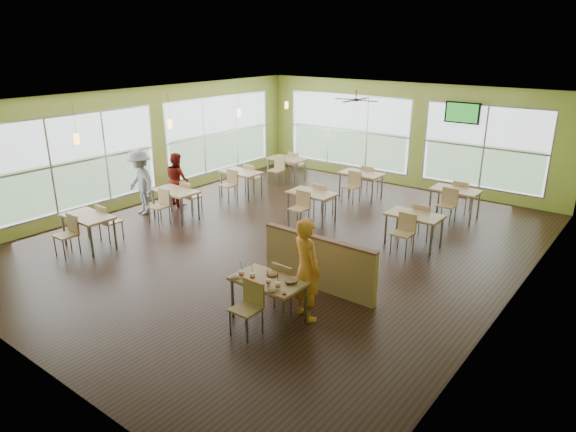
% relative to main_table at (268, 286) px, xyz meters
% --- Properties ---
extents(room, '(12.00, 12.04, 3.20)m').
position_rel_main_table_xyz_m(room, '(-2.00, 3.00, 0.97)').
color(room, black).
rests_on(room, ground).
extents(window_bays, '(9.24, 10.24, 2.38)m').
position_rel_main_table_xyz_m(window_bays, '(-4.65, 6.08, 0.85)').
color(window_bays, white).
rests_on(window_bays, room).
extents(main_table, '(1.22, 1.52, 0.87)m').
position_rel_main_table_xyz_m(main_table, '(0.00, 0.00, 0.00)').
color(main_table, tan).
rests_on(main_table, floor).
extents(half_wall_divider, '(2.40, 0.14, 1.04)m').
position_rel_main_table_xyz_m(half_wall_divider, '(0.00, 1.45, -0.11)').
color(half_wall_divider, tan).
rests_on(half_wall_divider, floor).
extents(dining_tables, '(6.92, 8.72, 0.87)m').
position_rel_main_table_xyz_m(dining_tables, '(-3.05, 4.71, -0.00)').
color(dining_tables, tan).
rests_on(dining_tables, floor).
extents(pendant_lights, '(0.11, 7.31, 0.86)m').
position_rel_main_table_xyz_m(pendant_lights, '(-5.20, 3.68, 1.82)').
color(pendant_lights, '#2D2119').
rests_on(pendant_lights, ceiling).
extents(ceiling_fan, '(1.25, 1.25, 0.29)m').
position_rel_main_table_xyz_m(ceiling_fan, '(-2.00, 6.00, 2.32)').
color(ceiling_fan, '#2D2119').
rests_on(ceiling_fan, ceiling).
extents(tv_backwall, '(1.00, 0.07, 0.60)m').
position_rel_main_table_xyz_m(tv_backwall, '(-0.20, 8.90, 1.82)').
color(tv_backwall, black).
rests_on(tv_backwall, wall_back).
extents(man_plaid, '(0.75, 0.62, 1.76)m').
position_rel_main_table_xyz_m(man_plaid, '(0.43, 0.46, 0.25)').
color(man_plaid, orange).
rests_on(man_plaid, floor).
extents(patron_maroon, '(0.84, 0.73, 1.48)m').
position_rel_main_table_xyz_m(patron_maroon, '(-6.05, 3.31, 0.11)').
color(patron_maroon, '#65150D').
rests_on(patron_maroon, floor).
extents(patron_grey, '(1.22, 0.86, 1.72)m').
position_rel_main_table_xyz_m(patron_grey, '(-6.18, 2.18, 0.23)').
color(patron_grey, slate).
rests_on(patron_grey, floor).
extents(cup_blue, '(0.09, 0.09, 0.34)m').
position_rel_main_table_xyz_m(cup_blue, '(-0.38, -0.22, 0.19)').
color(cup_blue, white).
rests_on(cup_blue, main_table).
extents(cup_yellow, '(0.10, 0.10, 0.35)m').
position_rel_main_table_xyz_m(cup_yellow, '(-0.18, -0.18, 0.19)').
color(cup_yellow, white).
rests_on(cup_yellow, main_table).
extents(cup_red_near, '(0.08, 0.08, 0.30)m').
position_rel_main_table_xyz_m(cup_red_near, '(0.14, -0.16, 0.18)').
color(cup_red_near, white).
rests_on(cup_red_near, main_table).
extents(cup_red_far, '(0.09, 0.09, 0.33)m').
position_rel_main_table_xyz_m(cup_red_far, '(0.34, -0.18, 0.19)').
color(cup_red_far, white).
rests_on(cup_red_far, main_table).
extents(food_basket, '(0.21, 0.21, 0.05)m').
position_rel_main_table_xyz_m(food_basket, '(0.37, 0.13, 0.15)').
color(food_basket, black).
rests_on(food_basket, main_table).
extents(ketchup_cup, '(0.06, 0.06, 0.03)m').
position_rel_main_table_xyz_m(ketchup_cup, '(0.53, -0.25, 0.13)').
color(ketchup_cup, '#A61612').
rests_on(ketchup_cup, main_table).
extents(wrapper_left, '(0.15, 0.13, 0.04)m').
position_rel_main_table_xyz_m(wrapper_left, '(-0.46, -0.30, 0.14)').
color(wrapper_left, '#906945').
rests_on(wrapper_left, main_table).
extents(wrapper_mid, '(0.23, 0.21, 0.05)m').
position_rel_main_table_xyz_m(wrapper_mid, '(-0.05, 0.16, 0.15)').
color(wrapper_mid, '#906945').
rests_on(wrapper_mid, main_table).
extents(wrapper_right, '(0.18, 0.17, 0.04)m').
position_rel_main_table_xyz_m(wrapper_right, '(0.31, -0.30, 0.14)').
color(wrapper_right, '#906945').
rests_on(wrapper_right, main_table).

